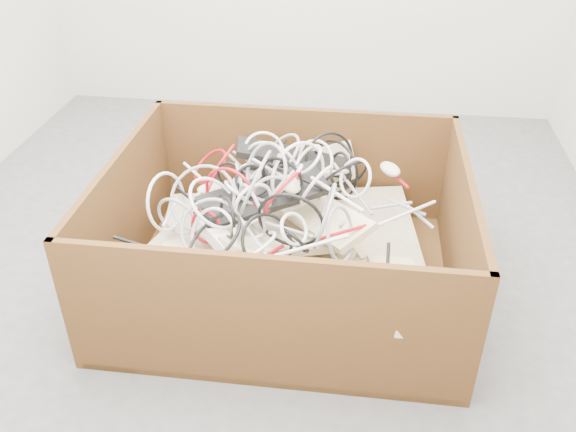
# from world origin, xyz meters

# --- Properties ---
(ground) EXTENTS (3.00, 3.00, 0.00)m
(ground) POSITION_xyz_m (0.00, 0.00, 0.00)
(ground) COLOR #49494C
(ground) RESTS_ON ground
(cardboard_box) EXTENTS (1.27, 1.06, 0.53)m
(cardboard_box) POSITION_xyz_m (0.12, -0.26, 0.13)
(cardboard_box) COLOR #402710
(cardboard_box) RESTS_ON ground
(keyboard_pile) EXTENTS (0.99, 1.02, 0.37)m
(keyboard_pile) POSITION_xyz_m (0.16, -0.23, 0.27)
(keyboard_pile) COLOR beige
(keyboard_pile) RESTS_ON cardboard_box
(mice_scatter) EXTENTS (0.81, 0.73, 0.23)m
(mice_scatter) POSITION_xyz_m (0.16, -0.24, 0.36)
(mice_scatter) COLOR beige
(mice_scatter) RESTS_ON keyboard_pile
(power_strip_left) EXTENTS (0.22, 0.23, 0.11)m
(power_strip_left) POSITION_xyz_m (-0.06, -0.30, 0.37)
(power_strip_left) COLOR white
(power_strip_left) RESTS_ON keyboard_pile
(power_strip_right) EXTENTS (0.26, 0.26, 0.10)m
(power_strip_right) POSITION_xyz_m (-0.03, -0.50, 0.33)
(power_strip_right) COLOR white
(power_strip_right) RESTS_ON keyboard_pile
(vga_plug) EXTENTS (0.06, 0.06, 0.03)m
(vga_plug) POSITION_xyz_m (0.41, -0.32, 0.34)
(vga_plug) COLOR #0F0BAE
(vga_plug) RESTS_ON keyboard_pile
(cable_tangle) EXTENTS (1.10, 0.86, 0.44)m
(cable_tangle) POSITION_xyz_m (0.07, -0.26, 0.41)
(cable_tangle) COLOR black
(cable_tangle) RESTS_ON keyboard_pile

